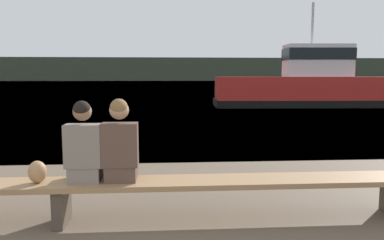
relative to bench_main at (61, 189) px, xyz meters
The scene contains 7 objects.
water_surface 122.98m from the bench_main, 89.88° to the left, with size 240.00×240.00×0.00m, color teal.
far_shoreline 126.02m from the bench_main, 89.88° to the left, with size 600.00×12.00×7.65m, color #384233.
bench_main is the anchor object (origin of this frame).
person_left 0.56m from the bench_main, ahead, with size 0.41×0.42×0.94m.
person_right 0.85m from the bench_main, ahead, with size 0.41×0.42×0.96m.
shopping_bag 0.33m from the bench_main, behind, with size 0.21×0.18×0.26m.
tugboat_red 18.67m from the bench_main, 60.33° to the left, with size 10.51×3.25×5.68m.
Camera 1 is at (0.96, -1.46, 1.72)m, focal length 35.00 mm.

